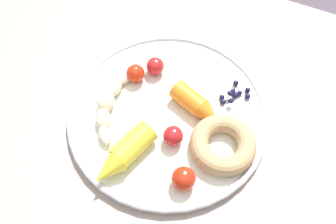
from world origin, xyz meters
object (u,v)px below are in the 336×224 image
Objects in this scene: banana at (110,103)px; tomato_near at (173,136)px; tomato_far at (135,73)px; blueberry_pile at (235,94)px; tomato_extra at (184,179)px; dining_table at (154,146)px; carrot_orange at (197,105)px; plate at (168,113)px; carrot_yellow at (124,155)px; donut at (222,146)px; tomato_mid at (155,66)px.

tomato_near reaches higher than banana.
tomato_far is (0.01, 0.07, 0.00)m from banana.
blueberry_pile is 1.56× the size of tomato_extra.
carrot_orange is at bearing 37.52° from dining_table.
carrot_yellow reaches higher than plate.
banana is at bearing -100.28° from tomato_far.
carrot_orange reaches higher than donut.
tomato_far is (-0.03, -0.03, 0.00)m from tomato_mid.
blueberry_pile is (0.19, 0.11, -0.01)m from banana.
tomato_near and tomato_far have the same top height.
donut reaches higher than plate.
tomato_near reaches higher than blueberry_pile.
plate is at bearing -50.17° from tomato_mid.
tomato_far reaches higher than plate.
tomato_near is 1.02× the size of tomato_mid.
carrot_orange is at bearing -131.97° from blueberry_pile.
dining_table is 0.18m from tomato_extra.
plate is 10.49× the size of tomato_near.
tomato_mid reaches higher than blueberry_pile.
tomato_far is (-0.18, -0.04, 0.01)m from blueberry_pile.
tomato_extra is (0.17, -0.07, 0.01)m from banana.
tomato_extra is (0.05, -0.06, 0.00)m from tomato_near.
plate is 3.26× the size of donut.
tomato_far is at bearing 79.72° from banana.
plate is 0.11m from banana.
banana is 0.11m from carrot_yellow.
dining_table is at bearing 86.95° from carrot_yellow.
dining_table is 17.27× the size of blueberry_pile.
donut reaches higher than dining_table.
carrot_orange is at bearing 28.70° from plate.
banana is 4.81× the size of tomato_mid.
carrot_yellow is 3.33× the size of tomato_extra.
carrot_yellow is at bearing -93.05° from dining_table.
donut is 0.21m from tomato_far.
plate is 0.12m from carrot_yellow.
tomato_mid is at bearing 50.15° from tomato_far.
dining_table is at bearing 178.89° from donut.
plate is 6.00× the size of blueberry_pile.
tomato_near is at bearing 126.75° from tomato_extra.
dining_table is at bearing -45.99° from tomato_far.
plate is 0.13m from blueberry_pile.
tomato_far is at bearing 160.61° from donut.
tomato_near is at bearing -22.12° from dining_table.
tomato_extra reaches higher than blueberry_pile.
plate is 0.06m from carrot_orange.
plate is 0.10m from tomato_mid.
tomato_far is (-0.06, 0.07, 0.13)m from dining_table.
dining_table is 0.16m from carrot_yellow.
donut is 2.88× the size of tomato_extra.
donut is at bearing -38.54° from carrot_orange.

